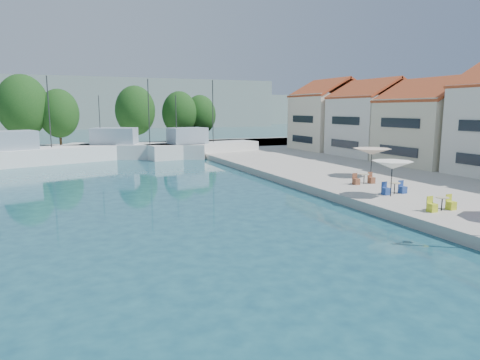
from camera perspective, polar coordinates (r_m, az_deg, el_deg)
name	(u,v)px	position (r m, az deg, el deg)	size (l,w,h in m)	color
quay_right	(439,172)	(44.15, 25.04, 0.98)	(32.00, 92.00, 0.60)	#AAA79A
quay_far	(81,150)	(66.63, -20.47, 3.83)	(90.00, 16.00, 0.60)	#AAA79A
hill_east	(187,110)	(186.30, -7.03, 9.31)	(140.00, 40.00, 12.00)	gray
building_04	(433,120)	(47.29, 24.39, 7.27)	(9.00, 8.80, 9.20)	beige
building_05	(373,116)	(53.84, 17.36, 8.10)	(8.40, 8.80, 9.70)	silver
building_06	(330,114)	(61.02, 11.90, 8.65)	(9.00, 8.80, 10.20)	beige
trawler_02	(32,155)	(52.95, -26.02, 3.01)	(17.76, 9.61, 10.20)	white
trawler_03	(133,150)	(55.75, -14.14, 3.95)	(17.95, 10.34, 10.20)	silver
trawler_04	(201,149)	(55.76, -5.28, 4.20)	(15.41, 6.52, 10.20)	silver
tree_04	(23,106)	(68.96, -26.99, 8.83)	(7.04, 7.04, 10.42)	#3F2B19
tree_05	(59,113)	(68.88, -23.00, 8.17)	(5.73, 5.73, 8.48)	#3F2B19
tree_06	(135,111)	(69.66, -13.81, 8.97)	(6.19, 6.19, 9.16)	#3F2B19
tree_07	(179,113)	(71.72, -8.07, 8.82)	(5.70, 5.70, 8.44)	#3F2B19
tree_08	(200,115)	(73.63, -5.34, 8.64)	(5.34, 5.34, 7.90)	#3F2B19
umbrella_white	(392,165)	(28.65, 19.64, 1.90)	(2.56, 2.56, 2.27)	black
umbrella_cream	(372,151)	(36.74, 17.18, 3.65)	(3.10, 3.10, 2.33)	black
cafe_table_01	(442,206)	(25.90, 25.30, -3.11)	(1.82, 0.70, 0.76)	black
cafe_table_02	(394,190)	(29.79, 19.89, -1.23)	(1.82, 0.70, 0.76)	black
cafe_table_03	(364,180)	(33.09, 16.19, -0.02)	(1.82, 0.70, 0.76)	black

